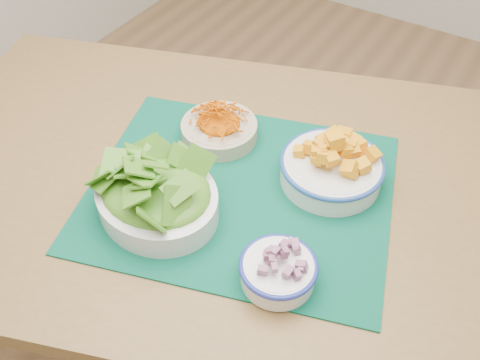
# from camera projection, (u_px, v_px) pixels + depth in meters

# --- Properties ---
(ground) EXTENTS (4.00, 4.00, 0.00)m
(ground) POSITION_uv_depth(u_px,v_px,m) (312.00, 320.00, 1.73)
(ground) COLOR #AB7F52
(ground) RESTS_ON ground
(table) EXTENTS (1.52, 1.26, 0.75)m
(table) POSITION_uv_depth(u_px,v_px,m) (207.00, 201.00, 1.20)
(table) COLOR brown
(table) RESTS_ON ground
(placemat) EXTENTS (0.73, 0.65, 0.00)m
(placemat) POSITION_uv_depth(u_px,v_px,m) (240.00, 191.00, 1.10)
(placemat) COLOR #003425
(placemat) RESTS_ON table
(carrot_bowl) EXTENTS (0.18, 0.18, 0.06)m
(carrot_bowl) POSITION_uv_depth(u_px,v_px,m) (219.00, 127.00, 1.19)
(carrot_bowl) COLOR #BDAC8D
(carrot_bowl) RESTS_ON placemat
(squash_bowl) EXTENTS (0.21, 0.21, 0.10)m
(squash_bowl) POSITION_uv_depth(u_px,v_px,m) (332.00, 164.00, 1.08)
(squash_bowl) COLOR white
(squash_bowl) RESTS_ON placemat
(lettuce_bowl) EXTENTS (0.30, 0.27, 0.12)m
(lettuce_bowl) POSITION_uv_depth(u_px,v_px,m) (156.00, 190.00, 1.02)
(lettuce_bowl) COLOR silver
(lettuce_bowl) RESTS_ON placemat
(onion_bowl) EXTENTS (0.17, 0.17, 0.07)m
(onion_bowl) POSITION_uv_depth(u_px,v_px,m) (278.00, 268.00, 0.92)
(onion_bowl) COLOR white
(onion_bowl) RESTS_ON placemat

